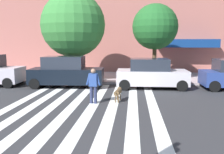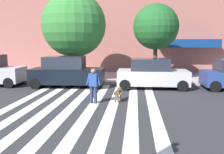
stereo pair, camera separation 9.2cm
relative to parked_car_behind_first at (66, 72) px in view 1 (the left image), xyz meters
The scene contains 9 objects.
ground_plane 6.70m from the parked_car_behind_first, 70.54° to the right, with size 160.00×160.00×0.00m, color #2B2B2D.
sidewalk_far 4.85m from the parked_car_behind_first, 62.42° to the left, with size 80.00×6.00×0.15m, color #A19397.
crosswalk_stripes 6.64m from the parked_car_behind_first, 72.04° to the right, with size 6.75×14.37×0.01m.
parked_car_behind_first is the anchor object (origin of this frame).
parked_car_third_in_line 5.40m from the parked_car_behind_first, ahead, with size 4.33×2.01×1.85m.
street_tree_nearest 3.78m from the parked_car_behind_first, 89.95° to the left, with size 4.55×4.55×6.19m.
street_tree_middle 6.96m from the parked_car_behind_first, 23.47° to the left, with size 3.20×3.20×5.38m.
pedestrian_dog_walker 4.85m from the parked_car_behind_first, 59.92° to the right, with size 0.71×0.29×1.64m.
dog_on_leash 5.13m from the parked_car_behind_first, 45.88° to the right, with size 0.35×1.08×0.65m.
Camera 1 is at (2.07, -1.80, 2.86)m, focal length 40.05 mm.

